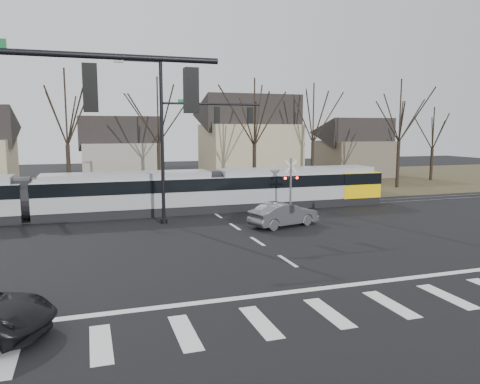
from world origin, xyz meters
name	(u,v)px	position (x,y,z in m)	size (l,w,h in m)	color
ground	(307,274)	(0.00, 0.00, 0.00)	(140.00, 140.00, 0.00)	black
grass_verge	(172,186)	(0.00, 32.00, 0.01)	(140.00, 28.00, 0.01)	#38331E
crosswalk	(360,308)	(0.00, -4.00, 0.01)	(27.00, 2.60, 0.01)	silver
stop_line	(328,287)	(0.00, -1.80, 0.01)	(28.00, 0.35, 0.01)	silver
lane_dashes	(210,211)	(0.00, 16.00, 0.01)	(0.18, 30.00, 0.01)	silver
rail_pair	(211,211)	(0.00, 15.80, 0.03)	(90.00, 1.52, 0.06)	#59595E
tram	(125,192)	(-6.10, 16.00, 1.64)	(39.65, 2.94, 3.01)	gray
sedan	(284,214)	(2.95, 9.24, 0.75)	(4.81, 2.81, 1.50)	#414247
signal_pole_far	(187,134)	(-2.41, 12.50, 5.70)	(9.28, 0.44, 10.20)	black
rail_crossing_signal	(291,188)	(5.00, 12.79, 1.89)	(1.08, 0.36, 4.00)	#59595B
tree_row	(204,140)	(2.00, 26.00, 5.00)	(59.20, 7.20, 10.00)	black
house_b	(120,148)	(-5.00, 36.00, 3.97)	(8.64, 7.56, 7.65)	gray
house_c	(249,136)	(9.00, 33.00, 5.23)	(10.80, 8.64, 10.10)	tan
house_d	(355,145)	(24.00, 35.00, 3.97)	(8.64, 7.56, 7.65)	brown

